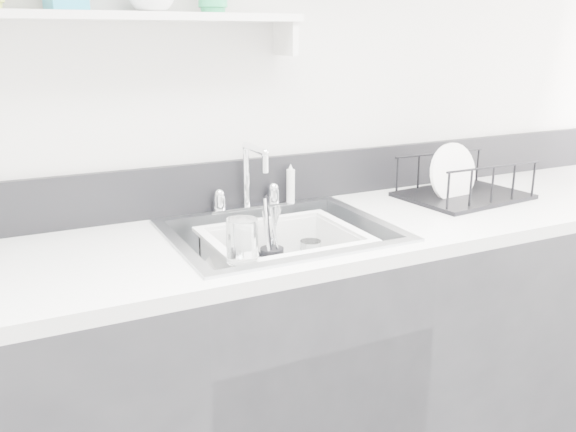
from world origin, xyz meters
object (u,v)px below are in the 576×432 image
counter_run (281,371)px  dish_rack (464,177)px  wash_tub (284,261)px  sink (281,260)px

counter_run → dish_rack: 0.92m
wash_tub → dish_rack: bearing=7.1°
counter_run → sink: 0.37m
counter_run → wash_tub: 0.38m
sink → dish_rack: dish_rack is taller
sink → wash_tub: sink is taller
counter_run → sink: size_ratio=5.00×
wash_tub → dish_rack: (0.75, 0.09, 0.16)m
counter_run → dish_rack: (0.75, 0.07, 0.53)m
wash_tub → dish_rack: size_ratio=1.05×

